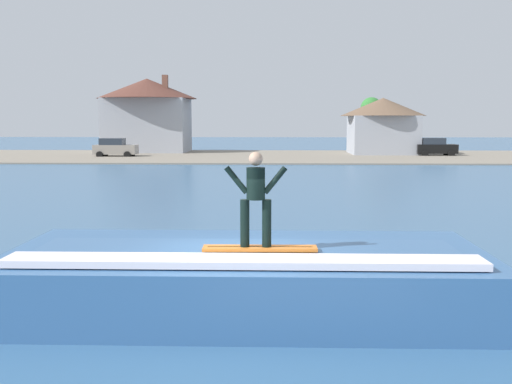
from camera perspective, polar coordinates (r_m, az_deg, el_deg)
The scene contains 10 objects.
ground_plane at distance 11.37m, azimuth -2.20°, elevation -11.40°, with size 260.00×260.00×0.00m, color #38628B.
wave_crest at distance 11.86m, azimuth -0.83°, elevation -7.69°, with size 8.75×4.19×1.25m.
surfboard at distance 11.02m, azimuth 0.35°, elevation -5.09°, with size 1.99×0.43×0.06m.
surfer at distance 10.87m, azimuth -0.02°, elevation -0.19°, with size 1.09×0.32×1.65m.
shoreline_bank at distance 62.51m, azimuth 1.10°, elevation 3.24°, with size 120.00×23.04×0.13m.
car_near_shore at distance 62.88m, azimuth -12.58°, elevation 3.92°, with size 4.09×2.16×1.86m.
car_far_shore at distance 65.34m, azimuth 15.84°, elevation 3.91°, with size 3.97×2.03×1.86m.
house_with_chimney at distance 71.33m, azimuth -9.75°, elevation 7.22°, with size 10.94×10.94×8.46m.
house_gabled_white at distance 67.42m, azimuth 11.33°, elevation 6.10°, with size 8.82×8.82×5.90m.
tree_tall_bare at distance 69.84m, azimuth 10.34°, elevation 7.30°, with size 2.35×2.35×6.06m.
Camera 1 is at (0.77, -10.80, 3.47)m, focal length 44.45 mm.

